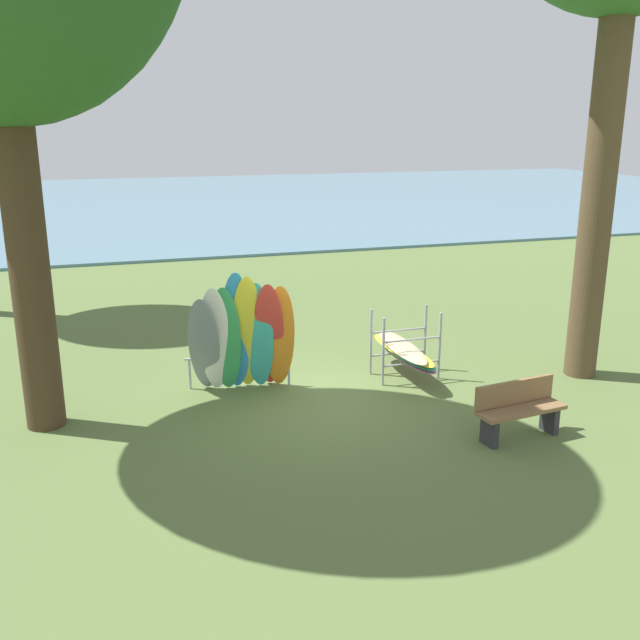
% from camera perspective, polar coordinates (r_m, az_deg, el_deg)
% --- Properties ---
extents(ground_plane, '(80.00, 80.00, 0.00)m').
position_cam_1_polar(ground_plane, '(11.93, -0.63, -6.59)').
color(ground_plane, '#566B38').
extents(lake_water, '(80.00, 36.00, 0.10)m').
position_cam_1_polar(lake_water, '(42.01, -13.21, 9.27)').
color(lake_water, slate).
rests_on(lake_water, ground).
extents(leaning_board_pile, '(1.93, 1.09, 2.22)m').
position_cam_1_polar(leaning_board_pile, '(12.01, -6.32, -1.43)').
color(leaning_board_pile, gray).
rests_on(leaning_board_pile, ground).
extents(board_storage_rack, '(1.15, 2.13, 1.25)m').
position_cam_1_polar(board_storage_rack, '(12.98, 6.84, -2.49)').
color(board_storage_rack, '#9EA0A5').
rests_on(board_storage_rack, ground).
extents(park_bench, '(1.44, 0.58, 0.85)m').
position_cam_1_polar(park_bench, '(10.89, 15.80, -6.92)').
color(park_bench, '#2D2D33').
rests_on(park_bench, ground).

